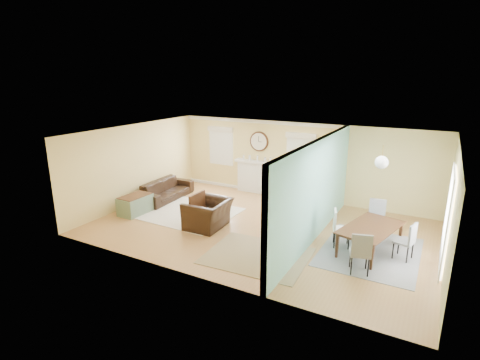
{
  "coord_description": "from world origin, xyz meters",
  "views": [
    {
      "loc": [
        4.14,
        -8.72,
        4.1
      ],
      "look_at": [
        -0.8,
        0.3,
        1.2
      ],
      "focal_mm": 28.0,
      "sensor_mm": 36.0,
      "label": 1
    }
  ],
  "objects_px": {
    "green_chair": "(293,196)",
    "credenza": "(320,204)",
    "sofa": "(166,190)",
    "dining_table": "(371,240)",
    "eames_chair": "(208,214)"
  },
  "relations": [
    {
      "from": "eames_chair",
      "to": "credenza",
      "type": "height_order",
      "value": "credenza"
    },
    {
      "from": "green_chair",
      "to": "credenza",
      "type": "height_order",
      "value": "credenza"
    },
    {
      "from": "sofa",
      "to": "eames_chair",
      "type": "xyz_separation_m",
      "value": [
        2.63,
        -1.38,
        0.07
      ]
    },
    {
      "from": "sofa",
      "to": "dining_table",
      "type": "xyz_separation_m",
      "value": [
        6.88,
        -0.78,
        -0.0
      ]
    },
    {
      "from": "credenza",
      "to": "eames_chair",
      "type": "bearing_deg",
      "value": -137.53
    },
    {
      "from": "eames_chair",
      "to": "credenza",
      "type": "distance_m",
      "value": 3.35
    },
    {
      "from": "eames_chair",
      "to": "sofa",
      "type": "bearing_deg",
      "value": -120.2
    },
    {
      "from": "green_chair",
      "to": "sofa",
      "type": "bearing_deg",
      "value": 39.75
    },
    {
      "from": "dining_table",
      "to": "green_chair",
      "type": "bearing_deg",
      "value": 66.43
    },
    {
      "from": "green_chair",
      "to": "credenza",
      "type": "relative_size",
      "value": 0.53
    },
    {
      "from": "green_chair",
      "to": "dining_table",
      "type": "height_order",
      "value": "green_chair"
    },
    {
      "from": "eames_chair",
      "to": "credenza",
      "type": "relative_size",
      "value": 0.79
    },
    {
      "from": "sofa",
      "to": "dining_table",
      "type": "distance_m",
      "value": 6.92
    },
    {
      "from": "sofa",
      "to": "credenza",
      "type": "distance_m",
      "value": 5.17
    },
    {
      "from": "credenza",
      "to": "dining_table",
      "type": "xyz_separation_m",
      "value": [
        1.78,
        -1.67,
        -0.08
      ]
    }
  ]
}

